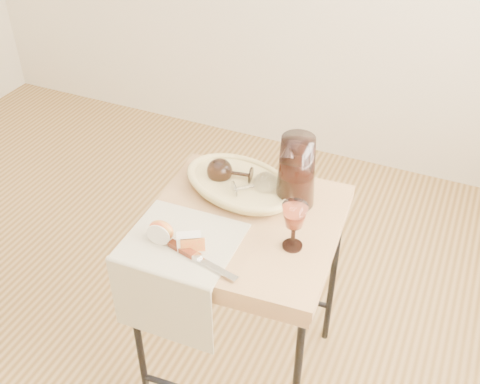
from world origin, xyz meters
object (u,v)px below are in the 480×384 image
at_px(bread_basket, 240,186).
at_px(apple_half, 161,230).
at_px(goblet_lying_b, 252,186).
at_px(wine_goblet, 294,226).
at_px(side_table, 242,303).
at_px(goblet_lying_a, 233,173).
at_px(table_knife, 199,258).
at_px(pitcher, 296,171).
at_px(tea_towel, 182,241).

height_order(bread_basket, apple_half, apple_half).
relative_size(goblet_lying_b, wine_goblet, 0.82).
bearing_deg(bread_basket, side_table, -46.64).
bearing_deg(wine_goblet, goblet_lying_b, 140.42).
relative_size(goblet_lying_a, table_knife, 0.58).
xyz_separation_m(goblet_lying_b, table_knife, (-0.02, -0.33, -0.04)).
bearing_deg(apple_half, goblet_lying_b, 54.97).
xyz_separation_m(pitcher, wine_goblet, (0.07, -0.20, -0.04)).
bearing_deg(wine_goblet, bread_basket, 143.59).
bearing_deg(goblet_lying_b, wine_goblet, -81.52).
bearing_deg(apple_half, bread_basket, 64.54).
xyz_separation_m(tea_towel, goblet_lying_a, (0.02, 0.31, 0.05)).
relative_size(goblet_lying_a, apple_half, 1.82).
relative_size(side_table, goblet_lying_b, 5.98).
height_order(side_table, goblet_lying_a, goblet_lying_a).
bearing_deg(apple_half, pitcher, 42.68).
bearing_deg(side_table, bread_basket, 117.50).
height_order(goblet_lying_b, table_knife, goblet_lying_b).
height_order(tea_towel, goblet_lying_b, goblet_lying_b).
bearing_deg(bread_basket, table_knife, -68.83).
xyz_separation_m(side_table, tea_towel, (-0.12, -0.17, 0.38)).
bearing_deg(table_knife, goblet_lying_b, 99.94).
distance_m(pitcher, table_knife, 0.41).
bearing_deg(tea_towel, pitcher, 51.46).
bearing_deg(tea_towel, goblet_lying_a, 83.86).
distance_m(side_table, apple_half, 0.49).
height_order(goblet_lying_a, table_knife, goblet_lying_a).
relative_size(goblet_lying_a, wine_goblet, 0.91).
bearing_deg(wine_goblet, goblet_lying_a, 144.58).
xyz_separation_m(side_table, goblet_lying_b, (-0.02, 0.11, 0.42)).
distance_m(goblet_lying_b, pitcher, 0.15).
xyz_separation_m(tea_towel, pitcher, (0.24, 0.32, 0.12)).
relative_size(bread_basket, goblet_lying_a, 2.52).
bearing_deg(goblet_lying_b, goblet_lying_a, 114.43).
bearing_deg(goblet_lying_b, apple_half, -160.45).
xyz_separation_m(bread_basket, table_knife, (0.03, -0.35, -0.01)).
distance_m(side_table, tea_towel, 0.43).
bearing_deg(pitcher, goblet_lying_b, -178.42).
bearing_deg(wine_goblet, table_knife, -142.20).
distance_m(bread_basket, goblet_lying_a, 0.05).
height_order(goblet_lying_a, pitcher, pitcher).
bearing_deg(table_knife, pitcher, 81.39).
relative_size(tea_towel, apple_half, 4.25).
height_order(pitcher, wine_goblet, pitcher).
distance_m(side_table, wine_goblet, 0.49).
xyz_separation_m(goblet_lying_b, pitcher, (0.13, 0.04, 0.07)).
bearing_deg(goblet_lying_b, table_knife, -135.27).
relative_size(side_table, pitcher, 2.68).
distance_m(goblet_lying_a, wine_goblet, 0.34).
bearing_deg(tea_towel, table_knife, -33.75).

